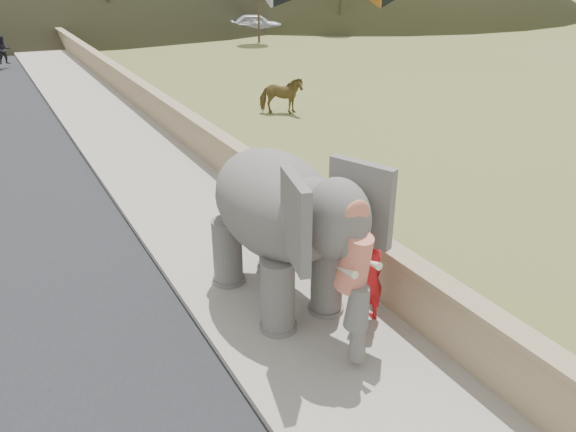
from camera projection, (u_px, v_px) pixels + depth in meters
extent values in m
plane|color=olive|center=(258.00, 283.00, 10.67)|extent=(160.00, 160.00, 0.00)
cube|color=#9E9687|center=(125.00, 141.00, 18.56)|extent=(3.00, 120.00, 0.15)
cube|color=tan|center=(172.00, 120.00, 19.09)|extent=(0.30, 120.00, 1.10)
imported|color=brown|center=(281.00, 96.00, 21.67)|extent=(1.85, 1.50, 1.43)
imported|color=silver|center=(257.00, 23.00, 44.27)|extent=(4.55, 3.26, 1.44)
cube|color=silver|center=(325.00, 7.00, 48.26)|extent=(11.22, 3.80, 3.10)
cube|color=#C47122|center=(412.00, 6.00, 48.57)|extent=(11.27, 4.34, 3.10)
imported|color=red|center=(368.00, 277.00, 8.99)|extent=(0.60, 0.40, 1.66)
imported|color=black|center=(4.00, 50.00, 30.14)|extent=(0.83, 0.71, 1.50)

